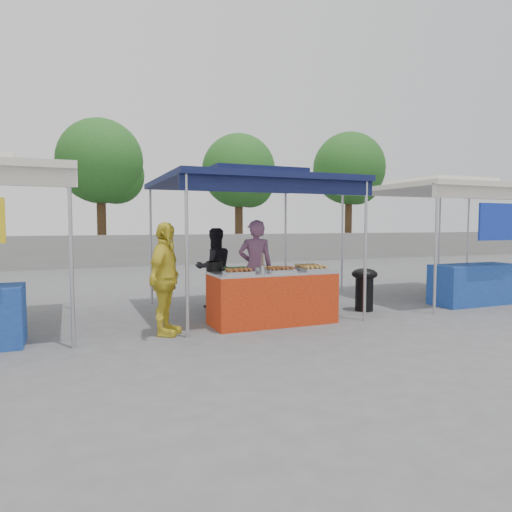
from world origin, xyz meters
name	(u,v)px	position (x,y,z in m)	size (l,w,h in m)	color
ground_plane	(270,322)	(0.00, 0.00, 0.00)	(80.00, 80.00, 0.00)	#57575A
back_wall	(154,250)	(0.00, 11.00, 0.60)	(40.00, 0.25, 1.20)	gray
main_canopy	(248,182)	(0.00, 0.97, 2.37)	(3.20, 3.20, 2.57)	#B7B7BE
neighbor_stall_right	(454,224)	(4.50, 0.57, 1.60)	(3.20, 3.20, 2.57)	#B7B7BE
tree_1	(104,165)	(-1.63, 12.72, 3.97)	(3.45, 3.38, 5.81)	#3F2B18
tree_2	(241,174)	(4.25, 12.66, 3.85)	(3.37, 3.28, 5.64)	#3F2B18
tree_3	(351,172)	(10.35, 13.06, 4.27)	(3.66, 3.63, 6.24)	#3F2B18
vendor_table	(272,297)	(0.00, -0.10, 0.43)	(2.00, 0.80, 0.85)	red
food_tray_fl	(239,272)	(-0.66, -0.34, 0.88)	(0.42, 0.30, 0.07)	silver
food_tray_fm	(281,270)	(0.03, -0.33, 0.88)	(0.42, 0.30, 0.07)	silver
food_tray_fr	(314,269)	(0.62, -0.34, 0.88)	(0.42, 0.30, 0.07)	silver
food_tray_bl	(237,270)	(-0.58, 0.01, 0.88)	(0.42, 0.30, 0.07)	silver
food_tray_bm	(271,268)	(0.02, 0.00, 0.88)	(0.42, 0.30, 0.07)	silver
food_tray_br	(307,267)	(0.65, -0.05, 0.88)	(0.42, 0.30, 0.07)	silver
cooking_pot	(214,266)	(-0.86, 0.29, 0.93)	(0.27, 0.27, 0.16)	black
skewer_cup	(263,269)	(-0.24, -0.27, 0.91)	(0.09, 0.09, 0.11)	#B7B7BE
wok_burner	(364,285)	(2.02, 0.23, 0.47)	(0.47, 0.47, 0.80)	black
crate_left	(244,310)	(-0.29, 0.44, 0.15)	(0.49, 0.34, 0.29)	#132E9E
crate_right	(278,305)	(0.44, 0.63, 0.15)	(0.52, 0.36, 0.31)	#132E9E
crate_stacked	(278,288)	(0.44, 0.63, 0.46)	(0.49, 0.34, 0.29)	#132E9E
vendor_woman	(255,267)	(0.05, 0.74, 0.84)	(0.61, 0.40, 1.68)	#865579
helper_man	(214,268)	(-0.44, 1.63, 0.77)	(0.75, 0.58, 1.53)	black
customer_person	(165,279)	(-1.76, -0.22, 0.82)	(0.96, 0.40, 1.64)	yellow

